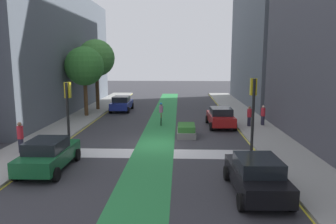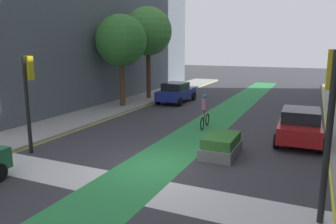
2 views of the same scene
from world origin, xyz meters
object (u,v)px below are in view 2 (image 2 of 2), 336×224
traffic_signal_near_right (332,104)px  street_tree_far (148,32)px  street_tree_near (121,41)px  car_red_right_far (300,125)px  median_planter (221,146)px  traffic_signal_near_left (28,86)px  car_blue_left_far (176,92)px  cyclist_in_lane (205,110)px

traffic_signal_near_right → street_tree_far: street_tree_far is taller
street_tree_near → car_red_right_far: bearing=-18.2°
car_red_right_far → median_planter: car_red_right_far is taller
traffic_signal_near_left → median_planter: 8.19m
traffic_signal_near_left → car_red_right_far: 12.01m
traffic_signal_near_left → median_planter: (7.30, 2.83, -2.40)m
traffic_signal_near_right → car_blue_left_far: bearing=124.7°
car_blue_left_far → cyclist_in_lane: bearing=-56.4°
car_red_right_far → street_tree_near: size_ratio=0.67×
traffic_signal_near_left → car_red_right_far: bearing=31.4°
traffic_signal_near_right → car_blue_left_far: traffic_signal_near_right is taller
traffic_signal_near_right → cyclist_in_lane: 9.95m
car_blue_left_far → traffic_signal_near_left: bearing=-93.1°
car_blue_left_far → street_tree_far: bearing=172.4°
traffic_signal_near_right → car_blue_left_far: 18.06m
traffic_signal_near_left → car_blue_left_far: traffic_signal_near_left is taller
car_blue_left_far → median_planter: 12.68m
traffic_signal_near_left → street_tree_near: (-1.95, 10.14, 1.91)m
traffic_signal_near_left → car_blue_left_far: 13.84m
traffic_signal_near_left → street_tree_far: street_tree_far is taller
traffic_signal_near_left → street_tree_near: 10.51m
cyclist_in_lane → street_tree_far: street_tree_far is taller
car_blue_left_far → street_tree_far: (-2.61, 0.35, 4.66)m
traffic_signal_near_left → cyclist_in_lane: (5.29, 6.86, -1.83)m
traffic_signal_near_left → street_tree_far: 14.40m
car_blue_left_far → car_red_right_far: size_ratio=0.99×
car_red_right_far → median_planter: 4.39m
traffic_signal_near_left → street_tree_far: bearing=97.6°
traffic_signal_near_left → street_tree_near: size_ratio=0.62×
street_tree_near → median_planter: size_ratio=2.98×
car_blue_left_far → cyclist_in_lane: cyclist_in_lane is taller
traffic_signal_near_right → car_red_right_far: (-0.86, 7.23, -2.22)m
car_blue_left_far → car_red_right_far: bearing=-38.7°
traffic_signal_near_left → car_blue_left_far: bearing=86.9°
traffic_signal_near_left → car_blue_left_far: (0.75, 13.68, -2.00)m
car_blue_left_far → street_tree_near: street_tree_near is taller
car_blue_left_far → cyclist_in_lane: 8.19m
traffic_signal_near_right → street_tree_far: (-12.83, 15.08, 2.45)m
car_blue_left_far → cyclist_in_lane: size_ratio=2.26×
traffic_signal_near_right → street_tree_far: bearing=130.4°
traffic_signal_near_right → street_tree_near: street_tree_near is taller
car_blue_left_far → median_planter: bearing=-58.9°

